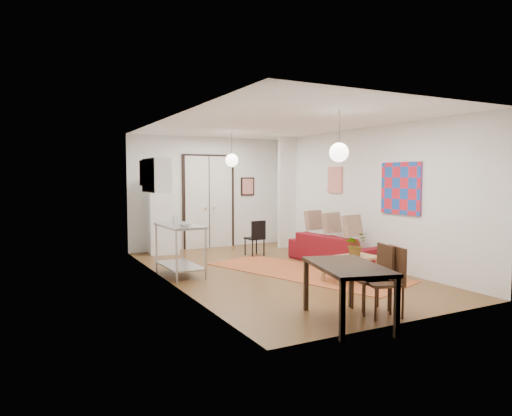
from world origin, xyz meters
name	(u,v)px	position (x,y,z in m)	size (l,w,h in m)	color
floor	(274,272)	(0.00, 0.00, 0.00)	(7.00, 7.00, 0.00)	brown
ceiling	(275,123)	(0.00, 0.00, 2.90)	(4.20, 7.00, 0.02)	white
wall_back	(208,193)	(0.00, 3.50, 1.45)	(4.20, 0.02, 2.90)	silver
wall_front	(412,210)	(0.00, -3.50, 1.45)	(4.20, 0.02, 2.90)	silver
wall_left	(170,201)	(-2.10, 0.00, 1.45)	(0.02, 7.00, 2.90)	silver
wall_right	(359,196)	(2.10, 0.00, 1.45)	(0.02, 7.00, 2.90)	silver
double_doors	(209,202)	(0.00, 3.46, 1.20)	(1.44, 0.06, 2.50)	silver
stub_partition	(287,193)	(1.85, 2.55, 1.45)	(0.50, 0.10, 2.90)	silver
wall_cabinet	(156,175)	(-1.92, 1.50, 1.90)	(0.35, 1.00, 0.70)	white
painting_popart	(401,188)	(2.08, -1.25, 1.65)	(0.05, 1.00, 1.00)	red
painting_abstract	(335,180)	(2.08, 0.80, 1.80)	(0.05, 0.50, 0.60)	#EFDFC7
poster_back	(248,186)	(1.15, 3.47, 1.60)	(0.40, 0.03, 0.50)	red
print_left	(143,173)	(-2.07, 2.00, 1.95)	(0.03, 0.44, 0.54)	#A07142
pendant_back	(232,160)	(0.00, 2.00, 2.25)	(0.30, 0.30, 0.80)	white
pendant_front	(339,152)	(0.00, -2.00, 2.25)	(0.30, 0.30, 0.80)	white
kilim_rug	(304,272)	(0.48, -0.33, 0.01)	(1.52, 4.06, 0.01)	#C86432
sofa	(335,249)	(1.61, 0.16, 0.32)	(2.17, 0.85, 0.63)	maroon
coffee_table	(351,260)	(0.81, -1.33, 0.38)	(1.03, 0.61, 0.44)	tan
potted_plant	(355,244)	(0.91, -1.33, 0.66)	(0.34, 0.39, 0.43)	#2D6532
kitchen_counter	(180,242)	(-1.75, 0.55, 0.63)	(0.67, 1.28, 0.97)	#A9ABAD
bowl	(185,225)	(-1.75, 0.25, 1.00)	(0.23, 0.23, 0.06)	beige
soap_bottle	(176,218)	(-1.75, 0.80, 1.07)	(0.09, 0.09, 0.20)	teal
fridge	(163,214)	(-1.32, 3.15, 0.96)	(0.68, 0.68, 1.92)	white
dining_table	(348,271)	(-0.73, -3.15, 0.67)	(1.11, 1.52, 0.75)	black
dining_chair_near	(367,272)	(-0.13, -2.84, 0.54)	(0.54, 0.68, 0.94)	#381D12
dining_chair_far	(378,275)	(-0.13, -3.06, 0.54)	(0.54, 0.68, 0.94)	#381D12
black_side_chair	(253,235)	(0.50, 1.90, 0.49)	(0.42, 0.42, 0.84)	black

